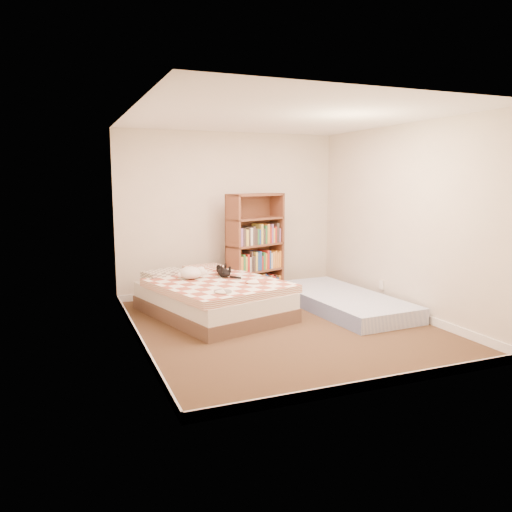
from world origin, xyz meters
name	(u,v)px	position (x,y,z in m)	size (l,w,h in m)	color
room	(284,229)	(0.00, 0.00, 1.20)	(3.51, 4.01, 2.51)	#442F1D
bed	(212,297)	(-0.65, 0.85, 0.24)	(1.86, 2.27, 0.53)	brown
bookshelf	(255,259)	(0.29, 1.66, 0.57)	(1.05, 0.64, 1.57)	brown
floor_mattress	(341,301)	(1.12, 0.48, 0.10)	(1.03, 2.29, 0.21)	#7185BD
black_cat	(223,272)	(-0.43, 1.01, 0.53)	(0.18, 0.57, 0.13)	black
white_dog	(191,273)	(-0.88, 1.00, 0.56)	(0.42, 0.44, 0.16)	white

